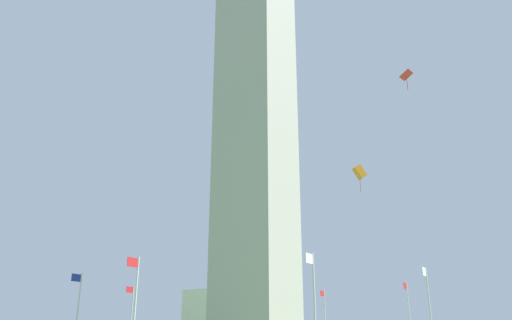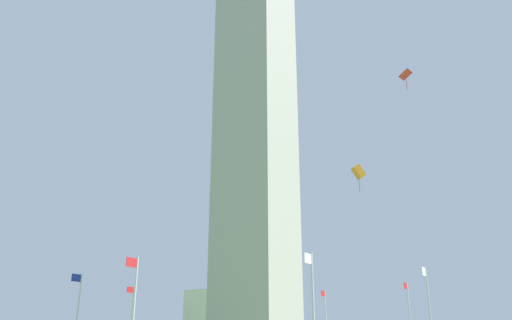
{
  "view_description": "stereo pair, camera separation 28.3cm",
  "coord_description": "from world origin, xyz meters",
  "px_view_note": "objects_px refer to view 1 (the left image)",
  "views": [
    {
      "loc": [
        41.78,
        25.32,
        2.98
      ],
      "look_at": [
        0.0,
        0.0,
        20.0
      ],
      "focal_mm": 35.52,
      "sensor_mm": 36.0,
      "label": 1
    },
    {
      "loc": [
        41.64,
        25.56,
        2.98
      ],
      "look_at": [
        0.0,
        0.0,
        20.0
      ],
      "focal_mm": 35.52,
      "sensor_mm": 36.0,
      "label": 2
    }
  ],
  "objects_px": {
    "flagpole_e": "(430,315)",
    "flagpole_nw": "(76,317)",
    "obelisk_monument": "(256,74)",
    "kite_orange_box": "(360,172)",
    "flagpole_se": "(410,320)",
    "flagpole_ne": "(314,311)",
    "kite_red_diamond": "(406,76)",
    "flagpole_n": "(134,312)"
  },
  "relations": [
    {
      "from": "flagpole_e",
      "to": "flagpole_ne",
      "type": "bearing_deg",
      "value": -22.5
    },
    {
      "from": "obelisk_monument",
      "to": "kite_orange_box",
      "type": "distance_m",
      "value": 22.64
    },
    {
      "from": "flagpole_e",
      "to": "flagpole_se",
      "type": "distance_m",
      "value": 12.04
    },
    {
      "from": "flagpole_ne",
      "to": "flagpole_n",
      "type": "bearing_deg",
      "value": -67.5
    },
    {
      "from": "flagpole_nw",
      "to": "kite_red_diamond",
      "type": "bearing_deg",
      "value": 101.62
    },
    {
      "from": "obelisk_monument",
      "to": "flagpole_n",
      "type": "height_order",
      "value": "obelisk_monument"
    },
    {
      "from": "obelisk_monument",
      "to": "kite_red_diamond",
      "type": "height_order",
      "value": "obelisk_monument"
    },
    {
      "from": "flagpole_ne",
      "to": "flagpole_e",
      "type": "bearing_deg",
      "value": 157.5
    },
    {
      "from": "flagpole_ne",
      "to": "kite_red_diamond",
      "type": "xyz_separation_m",
      "value": [
        -5.8,
        5.98,
        17.86
      ]
    },
    {
      "from": "flagpole_se",
      "to": "flagpole_e",
      "type": "bearing_deg",
      "value": 22.5
    },
    {
      "from": "flagpole_se",
      "to": "kite_red_diamond",
      "type": "height_order",
      "value": "kite_red_diamond"
    },
    {
      "from": "kite_orange_box",
      "to": "flagpole_nw",
      "type": "bearing_deg",
      "value": -83.82
    },
    {
      "from": "flagpole_ne",
      "to": "flagpole_e",
      "type": "xyz_separation_m",
      "value": [
        -11.12,
        4.61,
        0.0
      ]
    },
    {
      "from": "flagpole_e",
      "to": "obelisk_monument",
      "type": "bearing_deg",
      "value": -90.21
    },
    {
      "from": "flagpole_n",
      "to": "flagpole_se",
      "type": "xyz_separation_m",
      "value": [
        -26.85,
        11.12,
        0.0
      ]
    },
    {
      "from": "flagpole_nw",
      "to": "kite_orange_box",
      "type": "bearing_deg",
      "value": 96.18
    },
    {
      "from": "flagpole_se",
      "to": "flagpole_nw",
      "type": "xyz_separation_m",
      "value": [
        22.24,
        -22.24,
        0.0
      ]
    },
    {
      "from": "flagpole_e",
      "to": "flagpole_nw",
      "type": "bearing_deg",
      "value": -67.5
    },
    {
      "from": "flagpole_ne",
      "to": "flagpole_e",
      "type": "distance_m",
      "value": 12.04
    },
    {
      "from": "obelisk_monument",
      "to": "flagpole_nw",
      "type": "bearing_deg",
      "value": -44.85
    },
    {
      "from": "obelisk_monument",
      "to": "kite_red_diamond",
      "type": "distance_m",
      "value": 19.44
    },
    {
      "from": "obelisk_monument",
      "to": "flagpole_e",
      "type": "distance_m",
      "value": 29.86
    },
    {
      "from": "flagpole_se",
      "to": "flagpole_ne",
      "type": "bearing_deg",
      "value": -0.0
    },
    {
      "from": "flagpole_e",
      "to": "kite_orange_box",
      "type": "bearing_deg",
      "value": -12.84
    },
    {
      "from": "obelisk_monument",
      "to": "kite_orange_box",
      "type": "bearing_deg",
      "value": 58.44
    },
    {
      "from": "flagpole_e",
      "to": "kite_orange_box",
      "type": "height_order",
      "value": "kite_orange_box"
    },
    {
      "from": "flagpole_n",
      "to": "kite_red_diamond",
      "type": "xyz_separation_m",
      "value": [
        -10.41,
        17.1,
        17.86
      ]
    },
    {
      "from": "flagpole_ne",
      "to": "flagpole_nw",
      "type": "xyz_separation_m",
      "value": [
        -0.0,
        -22.24,
        0.0
      ]
    },
    {
      "from": "flagpole_ne",
      "to": "flagpole_se",
      "type": "relative_size",
      "value": 1.0
    },
    {
      "from": "flagpole_nw",
      "to": "kite_orange_box",
      "type": "distance_m",
      "value": 26.84
    },
    {
      "from": "flagpole_n",
      "to": "kite_orange_box",
      "type": "bearing_deg",
      "value": 117.88
    },
    {
      "from": "flagpole_e",
      "to": "flagpole_nw",
      "type": "distance_m",
      "value": 29.06
    },
    {
      "from": "flagpole_e",
      "to": "kite_red_diamond",
      "type": "bearing_deg",
      "value": 14.5
    },
    {
      "from": "flagpole_n",
      "to": "kite_orange_box",
      "type": "distance_m",
      "value": 18.32
    },
    {
      "from": "flagpole_n",
      "to": "kite_red_diamond",
      "type": "bearing_deg",
      "value": 121.33
    },
    {
      "from": "obelisk_monument",
      "to": "flagpole_ne",
      "type": "xyz_separation_m",
      "value": [
        11.18,
        11.12,
        -25.38
      ]
    },
    {
      "from": "obelisk_monument",
      "to": "flagpole_nw",
      "type": "xyz_separation_m",
      "value": [
        11.18,
        -11.12,
        -25.38
      ]
    },
    {
      "from": "kite_red_diamond",
      "to": "flagpole_e",
      "type": "bearing_deg",
      "value": -165.5
    },
    {
      "from": "kite_orange_box",
      "to": "obelisk_monument",
      "type": "bearing_deg",
      "value": -121.56
    },
    {
      "from": "flagpole_e",
      "to": "kite_red_diamond",
      "type": "height_order",
      "value": "kite_red_diamond"
    },
    {
      "from": "flagpole_ne",
      "to": "flagpole_se",
      "type": "distance_m",
      "value": 22.24
    },
    {
      "from": "flagpole_ne",
      "to": "kite_red_diamond",
      "type": "relative_size",
      "value": 5.32
    }
  ]
}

